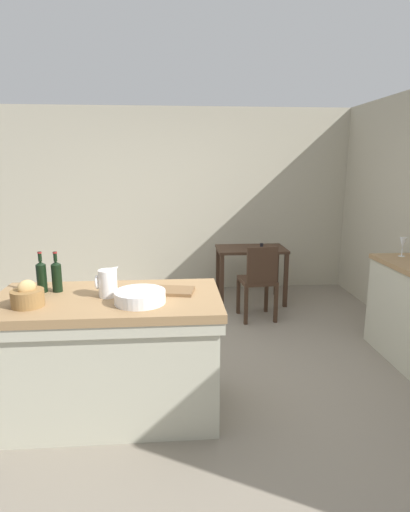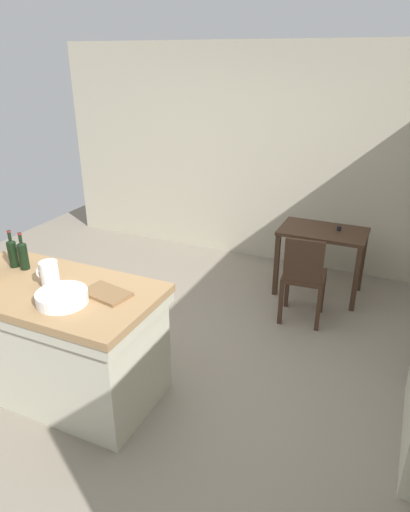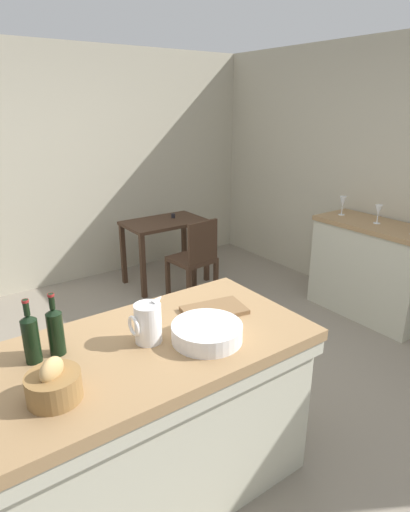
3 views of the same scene
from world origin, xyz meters
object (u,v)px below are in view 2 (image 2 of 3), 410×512
object	(u,v)px
wooden_chair	(304,276)
wine_bottle_dark	(23,255)
wine_bottle_amber	(12,252)
cutting_board	(106,293)
wash_bowl	(62,297)
writing_desk	(322,241)
pitcher	(49,274)
island_table	(57,336)

from	to	relation	value
wooden_chair	wine_bottle_dark	bearing A→B (deg)	-138.93
wine_bottle_amber	cutting_board	bearing A→B (deg)	-5.26
wash_bowl	writing_desk	bearing A→B (deg)	64.01
wooden_chair	wash_bowl	distance (m)	2.32
wooden_chair	cutting_board	bearing A→B (deg)	-121.04
cutting_board	wine_bottle_dark	bearing A→B (deg)	173.95
pitcher	wash_bowl	bearing A→B (deg)	-33.17
island_table	pitcher	distance (m)	0.52
cutting_board	wine_bottle_amber	size ratio (longest dim) A/B	1.12
island_table	wash_bowl	xyz separation A→B (m)	(0.25, -0.14, 0.46)
writing_desk	wine_bottle_dark	distance (m)	2.99
pitcher	wine_bottle_amber	size ratio (longest dim) A/B	0.78
writing_desk	wine_bottle_dark	xyz separation A→B (m)	(-1.88, -2.28, 0.41)
wooden_chair	wash_bowl	world-z (taller)	wash_bowl
island_table	pitcher	world-z (taller)	pitcher
writing_desk	pitcher	xyz separation A→B (m)	(-1.50, -2.43, 0.39)
wooden_chair	wash_bowl	bearing A→B (deg)	-122.64
cutting_board	wooden_chair	bearing A→B (deg)	58.96
pitcher	wine_bottle_amber	xyz separation A→B (m)	(-0.50, 0.14, 0.02)
wash_bowl	wine_bottle_amber	xyz separation A→B (m)	(-0.73, 0.30, 0.08)
wine_bottle_dark	wine_bottle_amber	world-z (taller)	wine_bottle_amber
writing_desk	cutting_board	bearing A→B (deg)	-114.04
wash_bowl	cutting_board	size ratio (longest dim) A/B	1.02
wooden_chair	wine_bottle_amber	xyz separation A→B (m)	(-1.96, -1.61, 0.53)
wine_bottle_dark	wash_bowl	bearing A→B (deg)	-25.75
island_table	wash_bowl	distance (m)	0.54
writing_desk	wine_bottle_dark	bearing A→B (deg)	-129.54
wine_bottle_amber	pitcher	bearing A→B (deg)	-16.31
wooden_chair	pitcher	distance (m)	2.34
cutting_board	wine_bottle_dark	size ratio (longest dim) A/B	1.12
wine_bottle_dark	island_table	bearing A→B (deg)	-22.67
wine_bottle_dark	cutting_board	bearing A→B (deg)	-6.05
wooden_chair	pitcher	world-z (taller)	pitcher
wooden_chair	pitcher	xyz separation A→B (m)	(-1.46, -1.76, 0.51)
wash_bowl	cutting_board	distance (m)	0.30
pitcher	wine_bottle_dark	world-z (taller)	wine_bottle_dark
writing_desk	island_table	bearing A→B (deg)	-121.65
writing_desk	wine_bottle_dark	size ratio (longest dim) A/B	3.00
wash_bowl	cutting_board	world-z (taller)	wash_bowl
wooden_chair	writing_desk	bearing A→B (deg)	87.12
island_table	writing_desk	world-z (taller)	island_table
writing_desk	cutting_board	distance (m)	2.61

